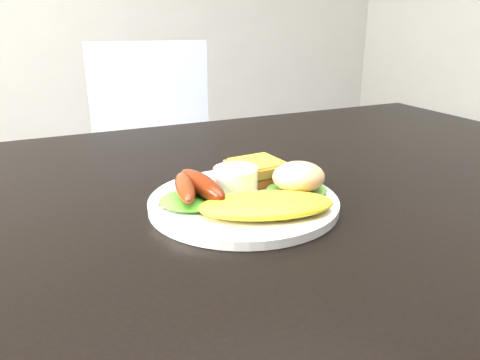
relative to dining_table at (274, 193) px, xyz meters
name	(u,v)px	position (x,y,z in m)	size (l,w,h in m)	color
dining_table	(274,193)	(0.00, 0.00, 0.00)	(1.20, 0.80, 0.04)	black
dining_chair	(169,194)	(0.06, 0.76, -0.28)	(0.37, 0.37, 0.04)	tan
person	(244,98)	(0.20, 0.51, 0.04)	(0.56, 0.37, 1.55)	navy
plate	(243,202)	(-0.08, -0.07, 0.03)	(0.23, 0.23, 0.01)	white
lettuce_left	(195,199)	(-0.14, -0.06, 0.04)	(0.09, 0.08, 0.01)	#449826
lettuce_right	(296,190)	(-0.01, -0.08, 0.04)	(0.08, 0.07, 0.01)	#3B8C26
omelette	(267,205)	(-0.08, -0.12, 0.04)	(0.16, 0.07, 0.02)	yellow
sausage_a	(185,187)	(-0.15, -0.06, 0.05)	(0.02, 0.09, 0.02)	brown
sausage_b	(201,185)	(-0.13, -0.06, 0.05)	(0.03, 0.11, 0.03)	maroon
ramekin	(236,180)	(-0.09, -0.05, 0.05)	(0.06, 0.06, 0.03)	white
toast_a	(245,178)	(-0.06, -0.02, 0.04)	(0.06, 0.06, 0.01)	#904916
toast_b	(257,167)	(-0.04, -0.02, 0.05)	(0.07, 0.07, 0.01)	olive
potato_salad	(299,177)	(-0.02, -0.09, 0.06)	(0.07, 0.06, 0.04)	beige
fork	(218,202)	(-0.12, -0.08, 0.03)	(0.14, 0.01, 0.00)	#ADAFB7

